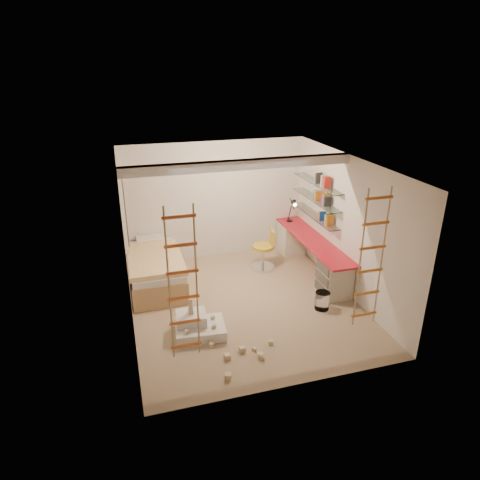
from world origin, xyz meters
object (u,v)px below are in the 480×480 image
object	(u,v)px
desk	(311,254)
swivel_chair	(264,255)
bed	(155,269)
play_platform	(198,326)

from	to	relation	value
desk	swivel_chair	bearing A→B (deg)	154.79
bed	swivel_chair	bearing A→B (deg)	1.39
desk	swivel_chair	distance (m)	0.99
bed	swivel_chair	size ratio (longest dim) A/B	2.29
bed	play_platform	distance (m)	1.97
bed	swivel_chair	world-z (taller)	swivel_chair
swivel_chair	play_platform	size ratio (longest dim) A/B	1.02
swivel_chair	play_platform	world-z (taller)	swivel_chair
swivel_chair	play_platform	distance (m)	2.69
swivel_chair	play_platform	xyz separation A→B (m)	(-1.83, -1.96, -0.18)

